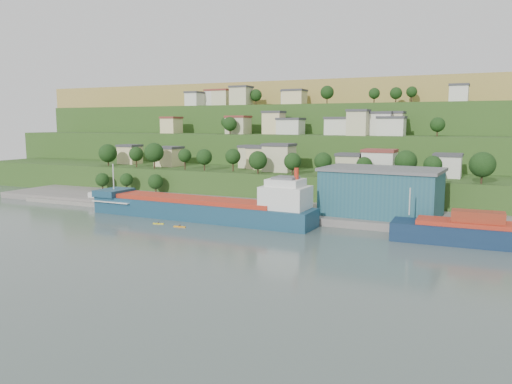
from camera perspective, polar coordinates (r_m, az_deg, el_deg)
The scene contains 10 objects.
ground at distance 130.56m, azimuth -7.37°, elevation -3.98°, with size 500.00×500.00×0.00m, color #465650.
quay at distance 146.85m, azimuth 5.14°, elevation -2.63°, with size 220.00×26.00×4.00m, color slate.
pebble_beach at distance 181.11m, azimuth -18.52°, elevation -1.01°, with size 40.00×18.00×2.40m, color slate.
hillside at distance 286.34m, azimuth 10.81°, elevation 2.41°, with size 360.00×211.25×96.00m.
cargo_ship_near at distance 139.58m, azimuth -5.78°, elevation -2.03°, with size 67.87×12.68×17.37m.
warehouse at distance 138.65m, azimuth 14.14°, elevation 0.07°, with size 32.15×20.93×12.80m.
caravan at distance 175.27m, azimuth -17.70°, elevation -0.44°, with size 5.49×2.29×2.56m, color silver.
dinghy at distance 168.97m, azimuth -15.74°, elevation -0.97°, with size 3.68×1.38×0.74m, color silver.
kayak_orange at distance 130.85m, azimuth -8.73°, elevation -3.88°, with size 3.36×1.00×0.83m.
kayak_yellow at distance 135.74m, azimuth -11.09°, elevation -3.52°, with size 2.97×1.26×0.74m.
Camera 1 is at (68.06, -108.17, 26.70)m, focal length 35.00 mm.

